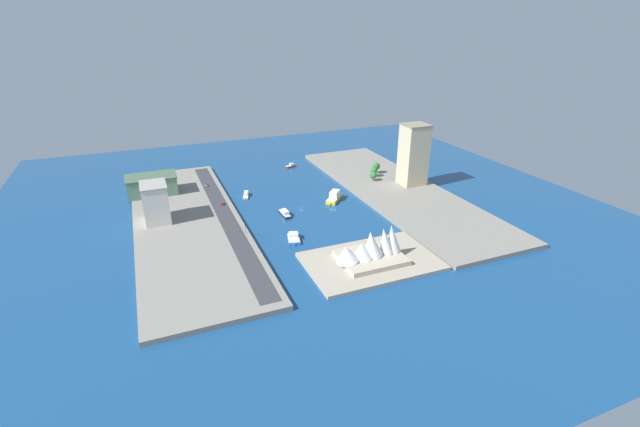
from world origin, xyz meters
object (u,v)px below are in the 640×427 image
(patrol_launch_navy, at_px, (285,213))
(hotel_broad_white, at_px, (156,203))
(pickup_red, at_px, (222,204))
(office_block_beige, at_px, (413,155))
(traffic_light_waterfront, at_px, (245,227))
(ferry_yellow_fast, at_px, (334,197))
(opera_landmark, at_px, (371,249))
(terminal_long_green, at_px, (152,185))
(sedan_silver, at_px, (206,185))
(yacht_sleek_gray, at_px, (246,195))
(tugboat_red, at_px, (291,166))
(catamaran_blue, at_px, (294,238))

(patrol_launch_navy, bearing_deg, hotel_broad_white, -12.24)
(patrol_launch_navy, relative_size, pickup_red, 3.61)
(office_block_beige, height_order, traffic_light_waterfront, office_block_beige)
(ferry_yellow_fast, bearing_deg, opera_landmark, 77.98)
(office_block_beige, relative_size, traffic_light_waterfront, 7.73)
(terminal_long_green, bearing_deg, hotel_broad_white, 90.19)
(ferry_yellow_fast, relative_size, sedan_silver, 4.00)
(hotel_broad_white, xyz_separation_m, pickup_red, (-46.21, -11.81, -12.51))
(ferry_yellow_fast, relative_size, yacht_sleek_gray, 1.31)
(ferry_yellow_fast, bearing_deg, patrol_launch_navy, 16.19)
(ferry_yellow_fast, distance_m, opera_landmark, 99.02)
(traffic_light_waterfront, height_order, opera_landmark, opera_landmark)
(ferry_yellow_fast, xyz_separation_m, traffic_light_waterfront, (79.37, 36.85, 4.47))
(yacht_sleek_gray, bearing_deg, terminal_long_green, -21.58)
(sedan_silver, xyz_separation_m, opera_landmark, (-68.46, 159.31, 5.26))
(terminal_long_green, bearing_deg, traffic_light_waterfront, 117.49)
(office_block_beige, relative_size, pickup_red, 10.63)
(yacht_sleek_gray, distance_m, pickup_red, 28.16)
(terminal_long_green, xyz_separation_m, sedan_silver, (-41.52, -1.13, -6.54))
(ferry_yellow_fast, relative_size, tugboat_red, 1.82)
(tugboat_red, xyz_separation_m, yacht_sleek_gray, (57.83, 58.43, -0.06))
(opera_landmark, bearing_deg, terminal_long_green, -55.19)
(terminal_long_green, height_order, pickup_red, terminal_long_green)
(terminal_long_green, distance_m, pickup_red, 64.50)
(hotel_broad_white, height_order, pickup_red, hotel_broad_white)
(traffic_light_waterfront, bearing_deg, hotel_broad_white, -39.63)
(patrol_launch_navy, bearing_deg, terminal_long_green, -41.14)
(catamaran_blue, distance_m, traffic_light_waterfront, 31.93)
(yacht_sleek_gray, distance_m, office_block_beige, 140.67)
(catamaran_blue, height_order, terminal_long_green, terminal_long_green)
(ferry_yellow_fast, distance_m, tugboat_red, 92.97)
(catamaran_blue, distance_m, terminal_long_green, 138.52)
(terminal_long_green, bearing_deg, sedan_silver, -178.44)
(catamaran_blue, distance_m, tugboat_red, 152.75)
(tugboat_red, height_order, opera_landmark, opera_landmark)
(ferry_yellow_fast, bearing_deg, office_block_beige, -177.65)
(office_block_beige, xyz_separation_m, sedan_silver, (161.46, -59.68, -24.26))
(ferry_yellow_fast, height_order, pickup_red, ferry_yellow_fast)
(catamaran_blue, bearing_deg, yacht_sleek_gray, -83.38)
(office_block_beige, height_order, opera_landmark, office_block_beige)
(tugboat_red, bearing_deg, yacht_sleek_gray, 45.30)
(pickup_red, xyz_separation_m, opera_landmark, (-63.59, 113.85, 5.24))
(tugboat_red, relative_size, sedan_silver, 2.20)
(patrol_launch_navy, distance_m, office_block_beige, 121.55)
(yacht_sleek_gray, relative_size, terminal_long_green, 0.40)
(terminal_long_green, distance_m, hotel_broad_white, 56.46)
(pickup_red, bearing_deg, ferry_yellow_fast, 168.45)
(catamaran_blue, height_order, pickup_red, pickup_red)
(tugboat_red, bearing_deg, ferry_yellow_fast, 92.60)
(patrol_launch_navy, bearing_deg, ferry_yellow_fast, -163.81)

